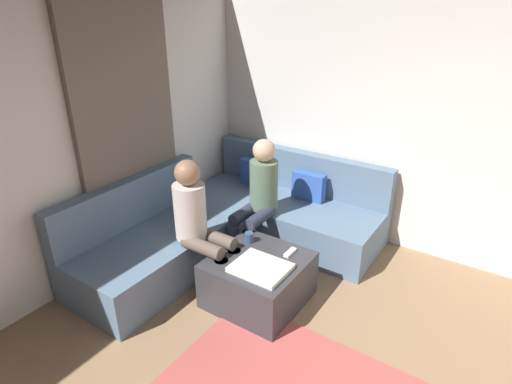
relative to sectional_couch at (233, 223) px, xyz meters
name	(u,v)px	position (x,y,z in m)	size (l,w,h in m)	color
wall_back	(494,132)	(2.08, 1.06, 1.07)	(6.00, 0.12, 2.70)	silver
curtain_panel	(129,135)	(-0.76, -0.58, 0.97)	(0.06, 1.10, 2.50)	#726659
sectional_couch	(233,223)	(0.00, 0.00, 0.00)	(2.10, 2.55, 0.87)	slate
ottoman	(258,280)	(0.70, -0.58, -0.07)	(0.76, 0.76, 0.42)	#333338
folded_blanket	(261,268)	(0.80, -0.70, 0.16)	(0.44, 0.36, 0.04)	white
coffee_mug	(249,237)	(0.48, -0.40, 0.19)	(0.08, 0.08, 0.10)	#334C72
game_remote	(290,252)	(0.88, -0.36, 0.15)	(0.05, 0.15, 0.02)	white
person_on_couch_back	(258,195)	(0.27, 0.06, 0.38)	(0.30, 0.60, 1.20)	#2D3347
person_on_couch_side	(199,221)	(0.15, -0.68, 0.38)	(0.60, 0.30, 1.20)	brown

